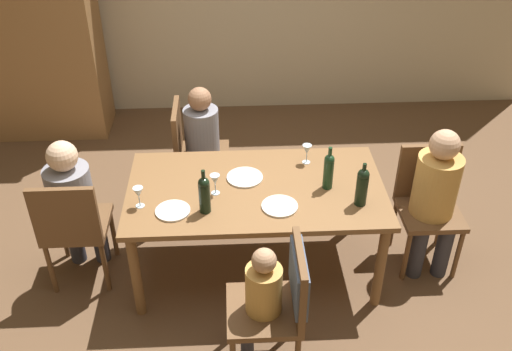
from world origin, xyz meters
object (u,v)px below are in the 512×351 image
(chair_right_end, at_px, (428,198))
(wine_bottle_tall_green, at_px, (362,186))
(chair_left_end, at_px, (73,224))
(wine_glass_near_right, at_px, (307,150))
(person_man_guest, at_px, (436,193))
(wine_glass_near_left, at_px, (215,180))
(armoire_cabinet, at_px, (38,28))
(dining_table, at_px, (256,197))
(wine_bottle_dark_red, at_px, (204,194))
(wine_bottle_short_olive, at_px, (329,170))
(chair_near, at_px, (285,294))
(person_child_small, at_px, (260,299))
(person_man_bearded, at_px, (205,138))
(wine_glass_centre, at_px, (138,193))
(dinner_plate_host, at_px, (245,177))
(person_woman_host, at_px, (73,200))
(dinner_plate_guest_right, at_px, (280,206))
(dinner_plate_guest_left, at_px, (173,211))
(chair_far_left, at_px, (192,149))

(chair_right_end, distance_m, wine_bottle_tall_green, 0.75)
(chair_left_end, xyz_separation_m, wine_glass_near_right, (1.66, 0.38, 0.31))
(person_man_guest, relative_size, wine_glass_near_left, 7.73)
(armoire_cabinet, relative_size, dining_table, 1.22)
(chair_left_end, bearing_deg, chair_right_end, 3.92)
(wine_bottle_dark_red, distance_m, wine_bottle_short_olive, 0.87)
(chair_near, relative_size, person_child_small, 0.98)
(chair_left_end, bearing_deg, wine_glass_near_right, 13.03)
(dining_table, distance_m, chair_right_end, 1.28)
(person_man_bearded, height_order, wine_bottle_short_olive, person_man_bearded)
(chair_near, xyz_separation_m, wine_glass_centre, (-0.90, 0.70, 0.25))
(wine_bottle_dark_red, height_order, dinner_plate_host, wine_bottle_dark_red)
(wine_bottle_short_olive, bearing_deg, wine_bottle_dark_red, -164.97)
(wine_glass_near_left, bearing_deg, chair_left_end, -178.02)
(person_child_small, bearing_deg, wine_bottle_tall_green, -47.44)
(person_child_small, height_order, wine_bottle_dark_red, wine_bottle_dark_red)
(chair_left_end, xyz_separation_m, person_woman_host, (-0.00, 0.11, 0.13))
(wine_glass_near_left, height_order, dinner_plate_guest_right, wine_glass_near_left)
(wine_bottle_dark_red, distance_m, dinner_plate_guest_right, 0.51)
(chair_left_end, bearing_deg, chair_near, -29.25)
(armoire_cabinet, relative_size, chair_left_end, 2.37)
(dining_table, xyz_separation_m, chair_right_end, (1.27, 0.09, -0.13))
(armoire_cabinet, xyz_separation_m, dinner_plate_host, (1.92, -2.12, -0.35))
(person_man_guest, bearing_deg, dinner_plate_guest_right, 10.27)
(dining_table, height_order, chair_left_end, chair_left_end)
(wine_glass_near_left, height_order, wine_glass_centre, same)
(person_man_bearded, xyz_separation_m, wine_bottle_dark_red, (0.03, -1.12, 0.25))
(person_man_guest, relative_size, wine_bottle_tall_green, 3.62)
(dinner_plate_guest_left, bearing_deg, person_woman_host, 159.31)
(armoire_cabinet, height_order, person_woman_host, armoire_cabinet)
(armoire_cabinet, xyz_separation_m, dinner_plate_guest_right, (2.14, -2.47, -0.35))
(chair_left_end, bearing_deg, armoire_cabinet, 107.20)
(chair_right_end, bearing_deg, armoire_cabinet, -33.39)
(armoire_cabinet, height_order, wine_bottle_tall_green, armoire_cabinet)
(chair_far_left, relative_size, person_child_small, 0.98)
(wine_glass_near_right, xyz_separation_m, dinner_plate_guest_right, (-0.24, -0.53, -0.10))
(chair_right_end, height_order, person_child_small, person_child_small)
(armoire_cabinet, bearing_deg, chair_far_left, -42.33)
(wine_bottle_dark_red, bearing_deg, wine_glass_near_right, 36.67)
(person_woman_host, distance_m, wine_bottle_short_olive, 1.78)
(chair_far_left, xyz_separation_m, wine_bottle_tall_green, (1.17, -1.09, 0.35))
(person_man_guest, bearing_deg, chair_far_left, -26.94)
(chair_left_end, distance_m, person_man_guest, 2.55)
(person_man_bearded, bearing_deg, wine_bottle_dark_red, 1.63)
(wine_bottle_tall_green, relative_size, wine_bottle_short_olive, 0.98)
(wine_glass_near_right, bearing_deg, armoire_cabinet, 140.78)
(wine_bottle_short_olive, bearing_deg, chair_right_end, 8.05)
(chair_right_end, bearing_deg, person_man_guest, 90.00)
(person_man_bearded, height_order, wine_bottle_tall_green, person_man_bearded)
(armoire_cabinet, bearing_deg, wine_bottle_short_olive, -42.30)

